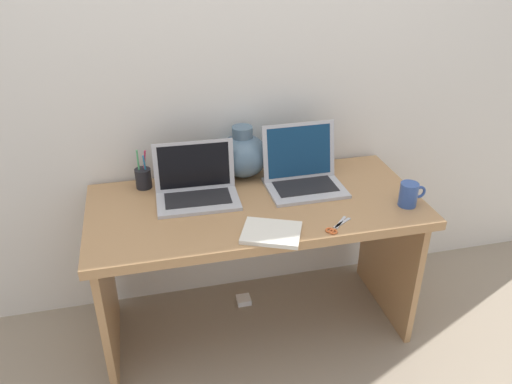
{
  "coord_description": "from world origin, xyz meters",
  "views": [
    {
      "loc": [
        -0.43,
        -1.83,
        1.78
      ],
      "look_at": [
        0.0,
        0.0,
        0.75
      ],
      "focal_mm": 35.63,
      "sensor_mm": 36.0,
      "label": 1
    }
  ],
  "objects_px": {
    "laptop_left": "(196,184)",
    "green_vase": "(243,155)",
    "scissors": "(335,228)",
    "notebook_stack": "(272,233)",
    "coffee_mug": "(409,194)",
    "pen_cup": "(143,178)",
    "laptop_right": "(302,170)",
    "power_brick": "(244,300)"
  },
  "relations": [
    {
      "from": "pen_cup",
      "to": "scissors",
      "type": "bearing_deg",
      "value": -36.24
    },
    {
      "from": "pen_cup",
      "to": "scissors",
      "type": "distance_m",
      "value": 0.89
    },
    {
      "from": "laptop_right",
      "to": "laptop_left",
      "type": "bearing_deg",
      "value": -179.71
    },
    {
      "from": "scissors",
      "to": "power_brick",
      "type": "relative_size",
      "value": 1.88
    },
    {
      "from": "laptop_right",
      "to": "coffee_mug",
      "type": "distance_m",
      "value": 0.47
    },
    {
      "from": "notebook_stack",
      "to": "pen_cup",
      "type": "relative_size",
      "value": 1.22
    },
    {
      "from": "laptop_right",
      "to": "coffee_mug",
      "type": "height_order",
      "value": "laptop_right"
    },
    {
      "from": "laptop_left",
      "to": "pen_cup",
      "type": "xyz_separation_m",
      "value": [
        -0.22,
        0.14,
        -0.01
      ]
    },
    {
      "from": "notebook_stack",
      "to": "scissors",
      "type": "height_order",
      "value": "notebook_stack"
    },
    {
      "from": "notebook_stack",
      "to": "coffee_mug",
      "type": "relative_size",
      "value": 1.89
    },
    {
      "from": "laptop_left",
      "to": "green_vase",
      "type": "xyz_separation_m",
      "value": [
        0.24,
        0.16,
        0.04
      ]
    },
    {
      "from": "coffee_mug",
      "to": "laptop_right",
      "type": "bearing_deg",
      "value": 143.14
    },
    {
      "from": "scissors",
      "to": "notebook_stack",
      "type": "bearing_deg",
      "value": 176.12
    },
    {
      "from": "laptop_left",
      "to": "power_brick",
      "type": "relative_size",
      "value": 5.08
    },
    {
      "from": "notebook_stack",
      "to": "scissors",
      "type": "distance_m",
      "value": 0.25
    },
    {
      "from": "laptop_left",
      "to": "pen_cup",
      "type": "relative_size",
      "value": 1.95
    },
    {
      "from": "pen_cup",
      "to": "scissors",
      "type": "xyz_separation_m",
      "value": [
        0.71,
        -0.52,
        -0.05
      ]
    },
    {
      "from": "laptop_right",
      "to": "scissors",
      "type": "xyz_separation_m",
      "value": [
        0.01,
        -0.39,
        -0.07
      ]
    },
    {
      "from": "laptop_left",
      "to": "scissors",
      "type": "height_order",
      "value": "laptop_left"
    },
    {
      "from": "notebook_stack",
      "to": "power_brick",
      "type": "distance_m",
      "value": 0.82
    },
    {
      "from": "laptop_left",
      "to": "coffee_mug",
      "type": "height_order",
      "value": "laptop_left"
    },
    {
      "from": "laptop_left",
      "to": "scissors",
      "type": "bearing_deg",
      "value": -37.85
    },
    {
      "from": "laptop_right",
      "to": "power_brick",
      "type": "bearing_deg",
      "value": 166.02
    },
    {
      "from": "green_vase",
      "to": "pen_cup",
      "type": "relative_size",
      "value": 1.33
    },
    {
      "from": "green_vase",
      "to": "power_brick",
      "type": "height_order",
      "value": "green_vase"
    },
    {
      "from": "laptop_right",
      "to": "power_brick",
      "type": "height_order",
      "value": "laptop_right"
    },
    {
      "from": "laptop_right",
      "to": "green_vase",
      "type": "height_order",
      "value": "laptop_right"
    },
    {
      "from": "scissors",
      "to": "power_brick",
      "type": "distance_m",
      "value": 0.87
    },
    {
      "from": "laptop_right",
      "to": "power_brick",
      "type": "xyz_separation_m",
      "value": [
        -0.26,
        0.07,
        -0.76
      ]
    },
    {
      "from": "green_vase",
      "to": "coffee_mug",
      "type": "bearing_deg",
      "value": -35.47
    },
    {
      "from": "coffee_mug",
      "to": "pen_cup",
      "type": "distance_m",
      "value": 1.16
    },
    {
      "from": "power_brick",
      "to": "green_vase",
      "type": "bearing_deg",
      "value": 75.4
    },
    {
      "from": "scissors",
      "to": "power_brick",
      "type": "xyz_separation_m",
      "value": [
        -0.28,
        0.45,
        -0.69
      ]
    },
    {
      "from": "notebook_stack",
      "to": "coffee_mug",
      "type": "distance_m",
      "value": 0.62
    },
    {
      "from": "pen_cup",
      "to": "power_brick",
      "type": "relative_size",
      "value": 2.6
    },
    {
      "from": "coffee_mug",
      "to": "power_brick",
      "type": "distance_m",
      "value": 1.04
    },
    {
      "from": "pen_cup",
      "to": "power_brick",
      "type": "xyz_separation_m",
      "value": [
        0.44,
        -0.07,
        -0.73
      ]
    },
    {
      "from": "scissors",
      "to": "laptop_left",
      "type": "bearing_deg",
      "value": 142.15
    },
    {
      "from": "coffee_mug",
      "to": "green_vase",
      "type": "bearing_deg",
      "value": 144.53
    },
    {
      "from": "laptop_left",
      "to": "power_brick",
      "type": "xyz_separation_m",
      "value": [
        0.22,
        0.07,
        -0.75
      ]
    },
    {
      "from": "notebook_stack",
      "to": "pen_cup",
      "type": "bearing_deg",
      "value": 132.39
    },
    {
      "from": "notebook_stack",
      "to": "laptop_left",
      "type": "bearing_deg",
      "value": 123.44
    }
  ]
}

